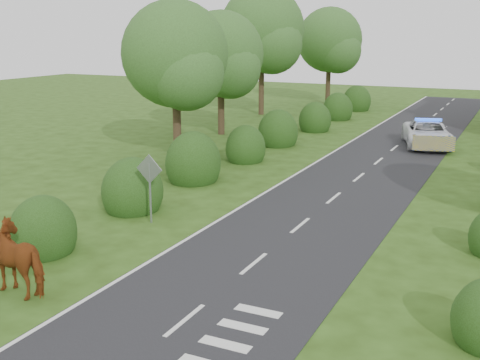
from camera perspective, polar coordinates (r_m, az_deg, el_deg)
The scene contains 11 objects.
ground at distance 18.12m, azimuth 1.31°, elevation -7.98°, with size 120.00×120.00×0.00m, color #2A4312.
road at distance 31.82m, azimuth 12.59°, elevation 1.40°, with size 6.00×70.00×0.02m, color black.
road_markings at distance 30.26m, azimuth 8.72°, elevation 0.96°, with size 4.96×70.00×0.01m.
hedgerow_left at distance 30.76m, azimuth -0.69°, elevation 2.72°, with size 2.75×50.41×3.00m.
tree_left_a at distance 31.90m, azimuth -5.90°, elevation 11.37°, with size 5.74×5.60×8.38m.
tree_left_b at distance 39.62m, azimuth -1.61°, elevation 11.52°, with size 5.74×5.60×8.07m.
tree_left_c at distance 49.21m, azimuth 2.33°, elevation 13.74°, with size 6.97×6.80×10.22m.
tree_left_d at distance 57.77m, azimuth 8.69°, elevation 12.76°, with size 6.15×6.00×8.89m.
road_sign at distance 21.64m, azimuth -8.57°, elevation 0.14°, with size 1.06×0.08×2.53m.
cow at distance 17.10m, azimuth -19.75°, elevation -7.36°, with size 1.19×2.25×1.60m, color #722F0D.
police_van at distance 37.68m, azimuth 17.34°, elevation 4.21°, with size 3.96×6.01×1.68m.
Camera 1 is at (6.93, -15.30, 6.80)m, focal length 45.00 mm.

